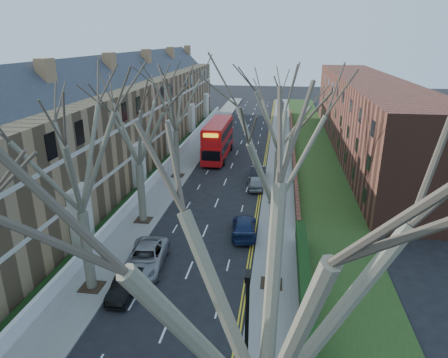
% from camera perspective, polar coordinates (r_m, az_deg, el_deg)
% --- Properties ---
extents(pavement_left, '(3.00, 102.00, 0.12)m').
position_cam_1_polar(pavement_left, '(56.72, -4.16, 4.06)').
color(pavement_left, slate).
rests_on(pavement_left, ground).
extents(pavement_right, '(3.00, 102.00, 0.12)m').
position_cam_1_polar(pavement_right, '(55.49, 8.07, 3.56)').
color(pavement_right, slate).
rests_on(pavement_right, ground).
extents(terrace_left, '(9.70, 78.00, 13.60)m').
position_cam_1_polar(terrace_left, '(50.30, -14.90, 7.85)').
color(terrace_left, '#9C794F').
rests_on(terrace_left, ground).
extents(flats_right, '(13.97, 54.00, 10.00)m').
position_cam_1_polar(flats_right, '(59.43, 19.57, 8.58)').
color(flats_right, brown).
rests_on(flats_right, ground).
extents(wall_hedge_right, '(0.70, 24.00, 1.80)m').
position_cam_1_polar(wall_hedge_right, '(21.72, 12.04, -21.53)').
color(wall_hedge_right, brown).
rests_on(wall_hedge_right, ground).
extents(front_wall_left, '(0.30, 78.00, 1.00)m').
position_cam_1_polar(front_wall_left, '(49.52, -7.98, 2.27)').
color(front_wall_left, white).
rests_on(front_wall_left, ground).
extents(grass_verge_right, '(6.00, 102.00, 0.06)m').
position_cam_1_polar(grass_verge_right, '(55.66, 12.71, 3.42)').
color(grass_verge_right, '#253D16').
rests_on(grass_verge_right, ground).
extents(tree_left_mid, '(10.50, 10.50, 14.71)m').
position_cam_1_polar(tree_left_mid, '(24.06, -20.72, 4.64)').
color(tree_left_mid, brown).
rests_on(tree_left_mid, ground).
extents(tree_left_far, '(10.15, 10.15, 14.22)m').
position_cam_1_polar(tree_left_far, '(33.01, -12.51, 8.68)').
color(tree_left_far, brown).
rests_on(tree_left_far, ground).
extents(tree_left_dist, '(10.50, 10.50, 14.71)m').
position_cam_1_polar(tree_left_dist, '(44.26, -7.13, 12.11)').
color(tree_left_dist, brown).
rests_on(tree_left_dist, ground).
extents(tree_right_near, '(10.85, 10.85, 15.20)m').
position_cam_1_polar(tree_right_near, '(9.96, 6.51, -13.43)').
color(tree_right_near, brown).
rests_on(tree_right_near, ground).
extents(tree_right_mid, '(10.50, 10.50, 14.71)m').
position_cam_1_polar(tree_right_mid, '(23.08, 7.71, 5.15)').
color(tree_right_mid, brown).
rests_on(tree_right_mid, ground).
extents(tree_right_far, '(10.15, 10.15, 14.22)m').
position_cam_1_polar(tree_right_far, '(36.85, 8.03, 10.06)').
color(tree_right_far, brown).
rests_on(tree_right_far, ground).
extents(double_decker_bus, '(2.91, 11.26, 4.69)m').
position_cam_1_polar(double_decker_bus, '(53.13, -0.85, 5.55)').
color(double_decker_bus, red).
rests_on(double_decker_bus, ground).
extents(car_left_mid, '(1.42, 3.93, 1.29)m').
position_cam_1_polar(car_left_mid, '(26.56, -13.79, -14.40)').
color(car_left_mid, black).
rests_on(car_left_mid, ground).
extents(car_left_far, '(3.02, 5.69, 1.52)m').
position_cam_1_polar(car_left_far, '(28.82, -11.12, -10.98)').
color(car_left_far, gray).
rests_on(car_left_far, ground).
extents(car_right_near, '(2.34, 4.94, 1.39)m').
position_cam_1_polar(car_right_near, '(32.72, 2.87, -6.82)').
color(car_right_near, '#15234C').
rests_on(car_right_near, ground).
extents(car_right_mid, '(2.06, 4.16, 1.36)m').
position_cam_1_polar(car_right_mid, '(42.50, 4.47, -0.47)').
color(car_right_mid, gray).
rests_on(car_right_mid, ground).
extents(car_right_far, '(1.69, 4.59, 1.50)m').
position_cam_1_polar(car_right_far, '(45.45, 4.87, 0.97)').
color(car_right_far, black).
rests_on(car_right_far, ground).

